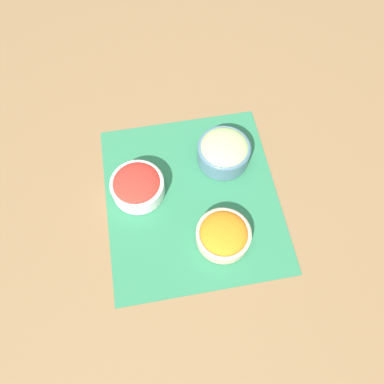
# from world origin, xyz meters

# --- Properties ---
(ground_plane) EXTENTS (3.00, 3.00, 0.00)m
(ground_plane) POSITION_xyz_m (0.00, 0.00, 0.00)
(ground_plane) COLOR olive
(placemat) EXTENTS (0.50, 0.45, 0.00)m
(placemat) POSITION_xyz_m (0.00, 0.00, 0.00)
(placemat) COLOR #2D7A51
(placemat) RESTS_ON ground_plane
(carrot_bowl) EXTENTS (0.14, 0.14, 0.06)m
(carrot_bowl) POSITION_xyz_m (-0.13, -0.06, 0.03)
(carrot_bowl) COLOR beige
(carrot_bowl) RESTS_ON placemat
(tomato_bowl) EXTENTS (0.14, 0.14, 0.06)m
(tomato_bowl) POSITION_xyz_m (0.04, 0.14, 0.04)
(tomato_bowl) COLOR white
(tomato_bowl) RESTS_ON placemat
(cucumber_bowl) EXTENTS (0.14, 0.14, 0.08)m
(cucumber_bowl) POSITION_xyz_m (0.10, -0.11, 0.04)
(cucumber_bowl) COLOR slate
(cucumber_bowl) RESTS_ON placemat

